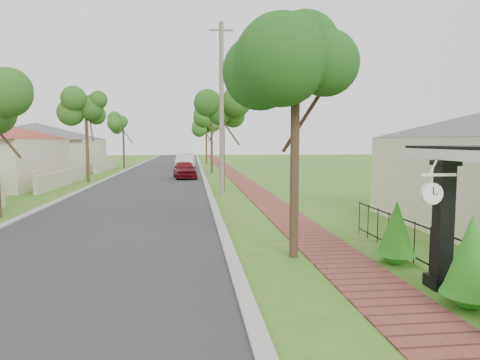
{
  "coord_description": "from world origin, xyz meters",
  "views": [
    {
      "loc": [
        -0.29,
        -8.69,
        2.88
      ],
      "look_at": [
        1.4,
        6.26,
        1.5
      ],
      "focal_mm": 32.0,
      "sensor_mm": 36.0,
      "label": 1
    }
  ],
  "objects": [
    {
      "name": "parked_car_red",
      "position": [
        -0.84,
        24.35,
        0.68
      ],
      "size": [
        2.03,
        4.12,
        1.35
      ],
      "primitive_type": "imported",
      "rotation": [
        0.0,
        0.0,
        0.11
      ],
      "color": "maroon",
      "rests_on": "ground"
    },
    {
      "name": "parked_car_white",
      "position": [
        -0.95,
        35.13,
        0.81
      ],
      "size": [
        1.93,
        4.97,
        1.61
      ],
      "primitive_type": "imported",
      "rotation": [
        0.0,
        0.0,
        -0.05
      ],
      "color": "white",
      "rests_on": "ground"
    },
    {
      "name": "far_house_grey",
      "position": [
        -14.97,
        34.0,
        2.34
      ],
      "size": [
        15.56,
        15.56,
        4.6
      ],
      "color": "beige",
      "rests_on": "ground"
    },
    {
      "name": "ground",
      "position": [
        0.0,
        0.0,
        0.0
      ],
      "size": [
        160.0,
        160.0,
        0.0
      ],
      "primitive_type": "plane",
      "color": "#3D701A",
      "rests_on": "ground"
    },
    {
      "name": "hedge_row",
      "position": [
        4.45,
        -1.88,
        0.85
      ],
      "size": [
        0.91,
        4.89,
        2.0
      ],
      "color": "#156814",
      "rests_on": "ground"
    },
    {
      "name": "picket_fence",
      "position": [
        4.9,
        -0.0,
        0.53
      ],
      "size": [
        0.03,
        8.02,
        1.0
      ],
      "color": "black",
      "rests_on": "ground"
    },
    {
      "name": "near_tree",
      "position": [
        2.2,
        1.5,
        4.58
      ],
      "size": [
        2.24,
        2.24,
        5.75
      ],
      "color": "#382619",
      "rests_on": "ground"
    },
    {
      "name": "kerb_left",
      "position": [
        -6.65,
        20.0,
        0.0
      ],
      "size": [
        0.3,
        120.0,
        0.1
      ],
      "primitive_type": "cube",
      "color": "#9E9E99",
      "rests_on": "ground"
    },
    {
      "name": "kerb_right",
      "position": [
        0.65,
        20.0,
        0.0
      ],
      "size": [
        0.3,
        120.0,
        0.1
      ],
      "primitive_type": "cube",
      "color": "#9E9E99",
      "rests_on": "ground"
    },
    {
      "name": "road",
      "position": [
        -3.0,
        20.0,
        0.0
      ],
      "size": [
        7.0,
        120.0,
        0.02
      ],
      "primitive_type": "cube",
      "color": "#28282B",
      "rests_on": "ground"
    },
    {
      "name": "porch_post",
      "position": [
        4.55,
        -1.0,
        1.12
      ],
      "size": [
        0.48,
        0.48,
        2.52
      ],
      "color": "black",
      "rests_on": "ground"
    },
    {
      "name": "street_trees",
      "position": [
        -2.87,
        26.84,
        4.54
      ],
      "size": [
        10.7,
        37.65,
        5.89
      ],
      "color": "#382619",
      "rests_on": "ground"
    },
    {
      "name": "station_clock",
      "position": [
        4.06,
        -1.4,
        1.95
      ],
      "size": [
        0.67,
        0.13,
        0.57
      ],
      "color": "white",
      "rests_on": "ground"
    },
    {
      "name": "sidewalk",
      "position": [
        3.25,
        20.0,
        0.0
      ],
      "size": [
        1.5,
        120.0,
        0.03
      ],
      "primitive_type": "cube",
      "color": "brown",
      "rests_on": "ground"
    },
    {
      "name": "utility_pole",
      "position": [
        1.25,
        13.35,
        4.48
      ],
      "size": [
        1.2,
        0.24,
        8.83
      ],
      "color": "#78695E",
      "rests_on": "ground"
    }
  ]
}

